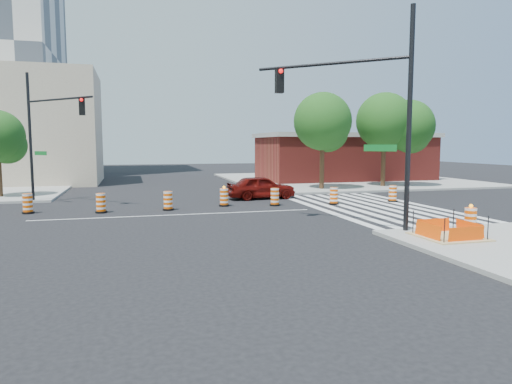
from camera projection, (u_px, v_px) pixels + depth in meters
ground at (178, 215)px, 23.04m from camera, size 120.00×120.00×0.00m
sidewalk_ne at (343, 180)px, 45.03m from camera, size 22.00×22.00×0.15m
crosswalk_east at (372, 207)px, 25.92m from camera, size 6.75×13.50×0.01m
lane_centerline at (178, 215)px, 23.04m from camera, size 14.00×0.12×0.01m
excavation_pit at (449, 235)px, 16.75m from camera, size 2.20×2.20×0.90m
brick_storefront at (344, 157)px, 44.79m from camera, size 16.50×8.50×4.60m
beige_midrise at (16, 128)px, 40.47m from camera, size 14.00×10.00×10.00m
red_coupe at (261, 187)px, 29.76m from camera, size 4.60×2.12×1.53m
signal_pole_se at (363, 101)px, 18.40m from camera, size 4.93×4.57×8.69m
signal_pole_nw at (46, 124)px, 26.61m from camera, size 4.06×4.31×7.66m
pit_drum at (470, 221)px, 17.69m from camera, size 0.56×0.56×1.10m
tree_north_c at (323, 125)px, 34.68m from camera, size 4.40×4.40×7.48m
tree_north_d at (385, 124)px, 36.90m from camera, size 4.54×4.54×7.71m
tree_north_e at (409, 129)px, 36.94m from camera, size 4.20×4.20×7.13m
median_drum_1 at (28, 204)px, 23.44m from camera, size 0.60×0.60×1.02m
median_drum_2 at (101, 204)px, 23.64m from camera, size 0.60×0.60×1.02m
median_drum_3 at (168, 201)px, 24.59m from camera, size 0.60×0.60×1.02m
median_drum_4 at (224, 198)px, 26.21m from camera, size 0.60×0.60×1.18m
median_drum_5 at (275, 198)px, 26.41m from camera, size 0.60×0.60×1.02m
median_drum_6 at (334, 196)px, 26.93m from camera, size 0.60×0.60×1.02m
median_drum_7 at (393, 194)px, 28.17m from camera, size 0.60×0.60×1.02m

